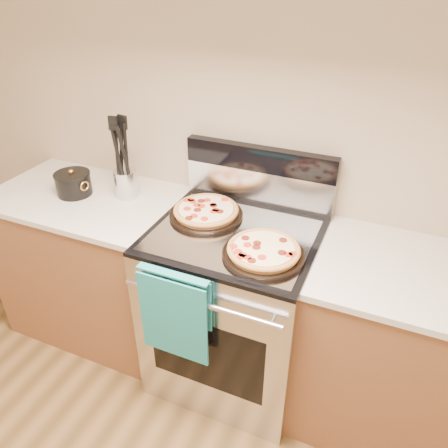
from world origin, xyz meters
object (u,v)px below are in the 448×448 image
at_px(range_body, 234,309).
at_px(pepperoni_pizza_front, 264,251).
at_px(pepperoni_pizza_back, 206,212).
at_px(saucepan, 74,184).
at_px(utensil_crock, 126,183).

height_order(range_body, pepperoni_pizza_front, pepperoni_pizza_front).
bearing_deg(pepperoni_pizza_front, pepperoni_pizza_back, 150.95).
bearing_deg(saucepan, range_body, -1.66).
bearing_deg(pepperoni_pizza_front, saucepan, 171.98).
distance_m(range_body, saucepan, 1.07).
bearing_deg(saucepan, pepperoni_pizza_front, -8.02).
relative_size(pepperoni_pizza_back, saucepan, 1.93).
bearing_deg(range_body, saucepan, 178.34).
xyz_separation_m(pepperoni_pizza_back, saucepan, (-0.75, -0.04, 0.02)).
bearing_deg(pepperoni_pizza_back, utensil_crock, 174.66).
xyz_separation_m(utensil_crock, saucepan, (-0.27, -0.09, -0.02)).
relative_size(pepperoni_pizza_back, utensil_crock, 2.34).
xyz_separation_m(pepperoni_pizza_front, utensil_crock, (-0.84, 0.25, 0.04)).
bearing_deg(saucepan, pepperoni_pizza_back, 3.26).
bearing_deg(utensil_crock, pepperoni_pizza_back, -5.34).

